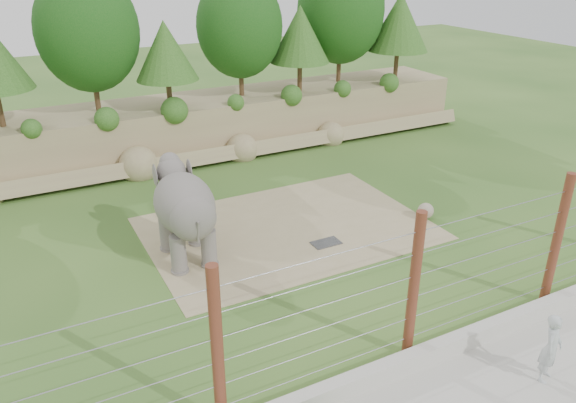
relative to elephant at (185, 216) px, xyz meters
name	(u,v)px	position (x,y,z in m)	size (l,w,h in m)	color
ground	(317,270)	(3.36, -2.68, -1.51)	(90.00, 90.00, 0.00)	#335B22
back_embankment	(195,71)	(3.95, 9.99, 2.45)	(30.00, 5.52, 8.77)	#937E5E
dirt_patch	(287,228)	(3.86, 0.32, -1.50)	(10.00, 7.00, 0.02)	tan
drain_grate	(326,243)	(4.52, -1.32, -1.48)	(1.00, 0.60, 0.03)	#262628
elephant	(185,216)	(0.00, 0.00, 0.00)	(1.60, 3.74, 3.03)	#665F5B
stone_ball	(426,211)	(8.86, -1.35, -1.19)	(0.60, 0.60, 0.60)	gray
retaining_wall	(420,357)	(3.36, -7.68, -1.26)	(26.00, 0.35, 0.50)	beige
barrier_fence	(414,287)	(3.36, -7.18, 0.49)	(20.26, 0.26, 4.00)	#5A2D1B
zookeeper	(551,348)	(5.71, -9.42, -0.61)	(0.65, 0.43, 1.78)	#B0B6B9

